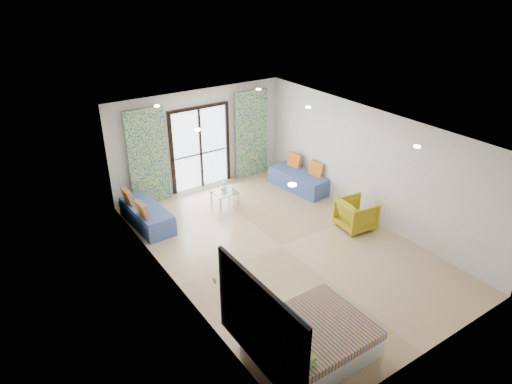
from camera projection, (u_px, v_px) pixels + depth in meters
floor at (282, 246)px, 10.04m from camera, size 5.00×7.50×0.01m
ceiling at (286, 129)px, 8.84m from camera, size 5.00×7.50×0.01m
wall_back at (200, 140)px, 12.22m from camera, size 5.00×0.01×2.70m
wall_front at (439, 286)px, 6.66m from camera, size 5.00×0.01×2.70m
wall_left at (173, 226)px, 8.19m from camera, size 0.01×7.50×2.70m
wall_right at (369, 165)px, 10.69m from camera, size 0.01×7.50×2.70m
balcony_door at (200, 143)px, 12.24m from camera, size 1.76×0.08×2.28m
balcony_rail at (201, 154)px, 12.39m from camera, size 1.52×0.03×0.04m
curtain_left at (148, 157)px, 11.36m from camera, size 1.00×0.10×2.50m
curtain_right at (251, 134)px, 12.91m from camera, size 1.00×0.10×2.50m
downlight_a at (292, 185)px, 6.67m from camera, size 0.12×0.12×0.02m
downlight_b at (417, 147)px, 8.06m from camera, size 0.12×0.12×0.02m
downlight_c at (197, 130)px, 8.89m from camera, size 0.12×0.12×0.02m
downlight_d at (308, 107)px, 10.29m from camera, size 0.12×0.12×0.02m
downlight_e at (157, 106)px, 10.38m from camera, size 0.12×0.12×0.02m
downlight_f at (258, 89)px, 11.77m from camera, size 0.12×0.12×0.02m
headboard at (259, 326)px, 6.34m from camera, size 0.06×2.10×1.50m
switch_plate at (214, 280)px, 7.26m from camera, size 0.02×0.10×0.10m
bed at (310, 339)px, 7.19m from camera, size 1.79×1.46×0.62m
daybed_left at (146, 215)px, 10.75m from camera, size 0.76×1.76×0.85m
daybed_right at (299, 180)px, 12.51m from camera, size 0.91×1.83×0.86m
coffee_table at (225, 193)px, 11.61m from camera, size 0.61×0.61×0.67m
vase at (224, 188)px, 11.58m from camera, size 0.23×0.24×0.18m
armchair at (356, 213)px, 10.57m from camera, size 0.81×0.85×0.79m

